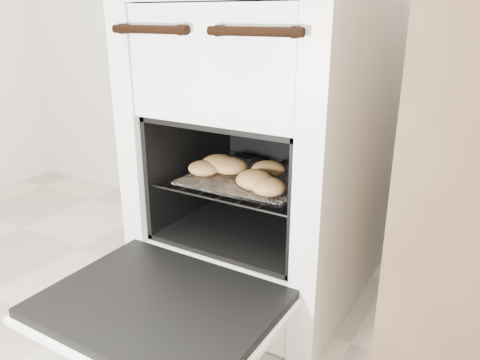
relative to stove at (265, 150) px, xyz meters
The scene contains 5 objects.
stove is the anchor object (origin of this frame).
oven_door 0.54m from the stove, 90.00° to the right, with size 0.51×0.40×0.04m.
oven_rack 0.09m from the stove, 90.00° to the right, with size 0.41×0.40×0.01m.
foil_sheet 0.10m from the stove, 90.00° to the right, with size 0.32×0.28×0.01m, color white.
baked_rolls 0.11m from the stove, 100.82° to the right, with size 0.34×0.23×0.05m.
Camera 1 is at (0.60, 0.05, 0.79)m, focal length 35.00 mm.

